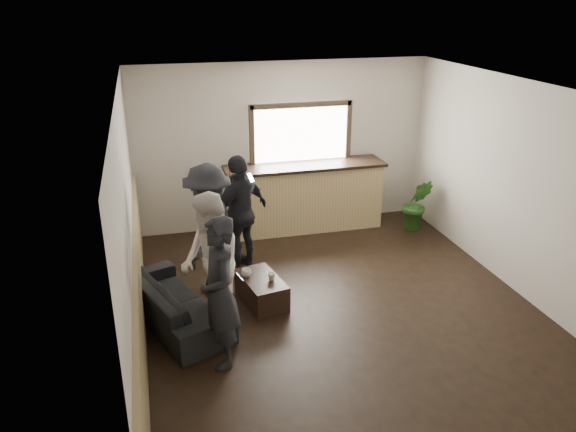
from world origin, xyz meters
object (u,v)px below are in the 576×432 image
object	(u,v)px
sofa	(174,302)
person_d	(241,213)
cup_a	(246,273)
cup_b	(272,277)
coffee_table	(262,290)
person_c	(209,229)
person_b	(211,263)
person_a	(219,293)
bar_counter	(304,193)
potted_plant	(417,204)

from	to	relation	value
sofa	person_d	bearing A→B (deg)	-61.36
cup_a	cup_b	bearing A→B (deg)	-30.79
coffee_table	person_c	world-z (taller)	person_c
person_c	person_b	bearing A→B (deg)	20.64
person_a	person_b	bearing A→B (deg)	173.92
bar_counter	sofa	distance (m)	3.44
cup_a	person_c	distance (m)	0.78
potted_plant	person_c	xyz separation A→B (m)	(-3.67, -1.20, 0.44)
person_a	sofa	bearing A→B (deg)	-160.87
cup_a	person_d	bearing A→B (deg)	83.43
bar_counter	person_b	xyz separation A→B (m)	(-1.92, -2.68, 0.21)
bar_counter	potted_plant	distance (m)	1.93
coffee_table	cup_b	distance (m)	0.27
bar_counter	cup_b	distance (m)	2.63
cup_a	person_c	world-z (taller)	person_c
bar_counter	cup_a	bearing A→B (deg)	-122.83
person_b	bar_counter	bearing A→B (deg)	132.68
person_b	coffee_table	bearing A→B (deg)	107.67
person_b	person_d	world-z (taller)	person_d
sofa	potted_plant	size ratio (longest dim) A/B	2.06
person_c	person_a	bearing A→B (deg)	23.33
cup_a	potted_plant	xyz separation A→B (m)	(3.27, 1.67, 0.04)
person_d	coffee_table	bearing A→B (deg)	58.25
coffee_table	person_b	bearing A→B (deg)	-150.71
coffee_table	cup_b	xyz separation A→B (m)	(0.12, -0.08, 0.23)
bar_counter	person_d	world-z (taller)	bar_counter
person_a	person_c	size ratio (longest dim) A/B	0.97
sofa	person_b	bearing A→B (deg)	-136.72
sofa	cup_b	distance (m)	1.26
cup_a	person_c	xyz separation A→B (m)	(-0.40, 0.47, 0.48)
potted_plant	person_c	world-z (taller)	person_c
cup_b	person_d	xyz separation A→B (m)	(-0.18, 1.18, 0.45)
person_d	sofa	bearing A→B (deg)	14.79
sofa	person_c	bearing A→B (deg)	-57.93
potted_plant	person_b	xyz separation A→B (m)	(-3.77, -2.15, 0.40)
person_d	person_a	bearing A→B (deg)	39.39
bar_counter	person_d	distance (m)	1.78
coffee_table	person_d	bearing A→B (deg)	93.22
bar_counter	person_a	bearing A→B (deg)	-119.38
person_b	person_d	xyz separation A→B (m)	(0.62, 1.48, 0.01)
sofa	potted_plant	world-z (taller)	potted_plant
sofa	potted_plant	distance (m)	4.65
potted_plant	person_b	world-z (taller)	person_b
bar_counter	person_b	world-z (taller)	bar_counter
person_a	person_d	world-z (taller)	person_d
bar_counter	person_a	size ratio (longest dim) A/B	1.57
coffee_table	cup_b	world-z (taller)	cup_b
sofa	coffee_table	bearing A→B (deg)	-102.68
potted_plant	person_c	bearing A→B (deg)	-161.90
person_b	person_d	bearing A→B (deg)	145.61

